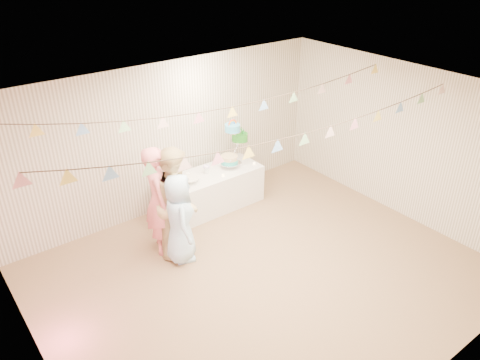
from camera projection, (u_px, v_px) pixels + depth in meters
floor at (263, 274)px, 6.78m from camera, size 6.00×6.00×0.00m
ceiling at (268, 103)px, 5.55m from camera, size 6.00×6.00×0.00m
back_wall at (170, 138)px, 7.91m from camera, size 6.00×6.00×0.00m
front_wall at (435, 303)px, 4.42m from camera, size 6.00×6.00×0.00m
left_wall at (30, 291)px, 4.56m from camera, size 5.00×5.00×0.00m
right_wall at (403, 142)px, 7.78m from camera, size 5.00×5.00×0.00m
table at (212, 190)px, 8.28m from camera, size 1.82×0.73×0.68m
cake_stand at (234, 140)px, 8.22m from camera, size 0.72×0.43×0.81m
cake_bottom at (230, 159)px, 8.25m from camera, size 0.31×0.31×0.15m
cake_middle at (239, 138)px, 8.41m from camera, size 0.27×0.27×0.22m
cake_top_tier at (233, 129)px, 8.07m from camera, size 0.25×0.25×0.19m
platter at (189, 178)px, 7.79m from camera, size 0.32×0.32×0.02m
posy at (206, 165)px, 8.05m from camera, size 0.14×0.14×0.16m
person_adult_a at (159, 200)px, 6.95m from camera, size 0.61×0.73×1.73m
person_adult_b at (177, 201)px, 6.94m from camera, size 1.03×1.06×1.72m
person_child at (179, 218)px, 6.81m from camera, size 0.65×0.80×1.41m
bunting_back at (215, 99)px, 6.44m from camera, size 5.60×1.10×0.40m
bunting_front at (278, 130)px, 5.54m from camera, size 5.60×0.90×0.36m
tealight_0 at (175, 189)px, 7.57m from camera, size 0.04×0.04×0.03m
tealight_1 at (188, 174)px, 8.05m from camera, size 0.04×0.04×0.03m
tealight_2 at (223, 175)px, 8.01m from camera, size 0.04×0.04×0.03m
tealight_3 at (220, 162)px, 8.45m from camera, size 0.04×0.04×0.03m
tealight_4 at (254, 163)px, 8.42m from camera, size 0.04×0.04×0.03m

